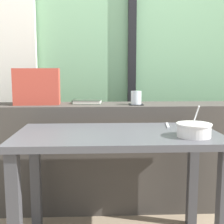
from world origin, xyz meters
TOP-DOWN VIEW (x-y plane):
  - outdoor_backdrop at (0.00, 1.13)m, footprint 4.80×0.08m
  - curtain_left_panel at (-0.97, 1.03)m, footprint 0.56×0.06m
  - window_divider_post at (0.15, 1.06)m, footprint 0.07×0.05m
  - dark_console_ledge at (0.00, 0.55)m, footprint 2.80×0.34m
  - breakfast_table at (-0.05, -0.00)m, footprint 1.13×0.59m
  - coaster_square at (0.12, 0.49)m, footprint 0.10×0.10m
  - juice_glass at (0.12, 0.49)m, footprint 0.08×0.08m
  - closed_book at (-0.24, 0.59)m, footprint 0.22×0.16m
  - throw_pillow at (-0.59, 0.55)m, footprint 0.33×0.16m
  - soup_bowl at (0.34, -0.12)m, footprint 0.18×0.18m
  - fork_utensil at (0.28, 0.19)m, footprint 0.04×0.17m

SIDE VIEW (x-z plane):
  - dark_console_ledge at x=0.00m, z-range 0.00..0.79m
  - breakfast_table at x=-0.05m, z-range 0.23..0.92m
  - fork_utensil at x=0.28m, z-range 0.69..0.70m
  - soup_bowl at x=0.34m, z-range 0.64..0.81m
  - coaster_square at x=0.12m, z-range 0.79..0.79m
  - closed_book at x=-0.24m, z-range 0.79..0.81m
  - juice_glass at x=0.12m, z-range 0.79..0.88m
  - throw_pillow at x=-0.59m, z-range 0.79..1.05m
  - curtain_left_panel at x=-0.97m, z-range 0.00..2.50m
  - window_divider_post at x=0.15m, z-range 0.00..2.60m
  - outdoor_backdrop at x=0.00m, z-range 0.00..2.80m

